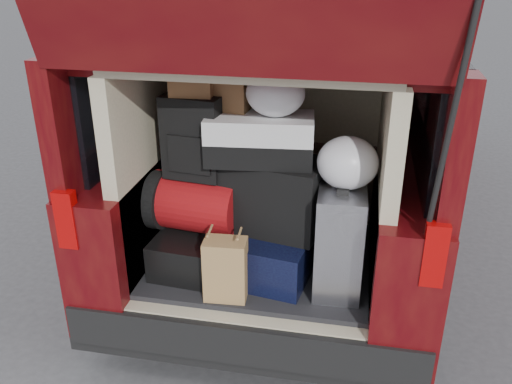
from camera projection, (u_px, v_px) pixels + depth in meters
ground at (254, 360)px, 3.20m from camera, size 80.00×80.00×0.00m
minivan at (297, 121)px, 4.48m from camera, size 1.90×5.35×2.77m
load_floor at (263, 294)px, 3.33m from camera, size 1.24×1.05×0.55m
black_hardshell at (196, 247)px, 3.10m from camera, size 0.43×0.56×0.21m
navy_hardshell at (271, 249)px, 3.05m from camera, size 0.55×0.63×0.25m
silver_roller at (339, 239)px, 2.82m from camera, size 0.25×0.39×0.58m
kraft_bag at (226, 269)px, 2.78m from camera, size 0.23×0.15×0.34m
red_duffel at (196, 203)px, 3.02m from camera, size 0.53×0.38×0.32m
black_soft_case at (271, 194)px, 2.95m from camera, size 0.61×0.44×0.40m
backpack at (194, 137)px, 2.87m from camera, size 0.33×0.23×0.45m
twotone_duffel at (260, 139)px, 2.79m from camera, size 0.58×0.34×0.25m
grocery_sack_lower at (192, 75)px, 2.75m from camera, size 0.23×0.19×0.20m
grocery_sack_upper at (230, 89)px, 2.81m from camera, size 0.23×0.20×0.21m
plastic_bag_center at (276, 93)px, 2.69m from camera, size 0.32×0.30×0.24m
plastic_bag_right at (348, 163)px, 2.67m from camera, size 0.33×0.31×0.26m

